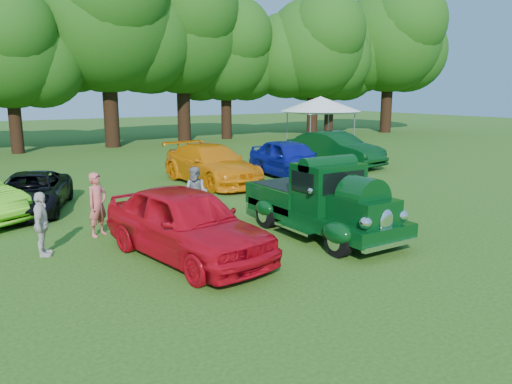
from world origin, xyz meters
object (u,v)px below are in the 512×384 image
back_car_blue (290,159)px  back_car_green (335,149)px  spectator_white (41,224)px  canopy_tent (320,104)px  back_car_black (30,193)px  hero_pickup (322,203)px  back_car_orange (212,164)px  spectator_pink (97,204)px  red_convertible (186,223)px  spectator_grey (196,192)px

back_car_blue → back_car_green: back_car_green is taller
spectator_white → canopy_tent: (16.58, 10.33, 2.20)m
back_car_black → hero_pickup: bearing=-28.0°
back_car_orange → spectator_pink: spectator_pink is taller
red_convertible → back_car_blue: bearing=31.9°
spectator_white → spectator_grey: bearing=-53.6°
back_car_orange → hero_pickup: bearing=-99.5°
red_convertible → spectator_pink: size_ratio=2.86×
hero_pickup → back_car_green: 12.26m
spectator_grey → spectator_white: bearing=-116.2°
hero_pickup → back_car_black: 9.05m
back_car_black → canopy_tent: (16.12, 5.59, 2.34)m
back_car_green → spectator_white: back_car_green is taller
hero_pickup → spectator_pink: 5.79m
hero_pickup → back_car_green: hero_pickup is taller
red_convertible → back_car_green: (12.08, 8.83, 0.04)m
back_car_black → back_car_blue: bearing=24.1°
spectator_white → spectator_pink: bearing=-37.8°
canopy_tent → red_convertible: bearing=-138.7°
back_car_blue → hero_pickup: bearing=-115.8°
back_car_green → spectator_grey: bearing=-160.8°
back_car_green → canopy_tent: canopy_tent is taller
spectator_pink → back_car_blue: bearing=-5.5°
red_convertible → back_car_orange: size_ratio=0.88×
red_convertible → spectator_pink: spectator_pink is taller
back_car_blue → canopy_tent: (5.66, 4.89, 2.12)m
back_car_blue → spectator_grey: bearing=-142.5°
hero_pickup → back_car_orange: 8.10m
hero_pickup → spectator_white: 6.78m
back_car_green → spectator_white: size_ratio=3.45×
hero_pickup → back_car_orange: (0.96, 8.04, -0.04)m
hero_pickup → spectator_white: size_ratio=3.28×
back_car_black → back_car_orange: (6.97, 1.29, 0.18)m
back_car_black → spectator_grey: bearing=-19.9°
spectator_grey → back_car_blue: bearing=79.8°
red_convertible → back_car_black: 6.96m
back_car_black → back_car_green: 14.52m
back_car_blue → back_car_green: 4.17m
back_car_blue → spectator_white: (-10.92, -5.44, -0.08)m
back_car_blue → canopy_tent: canopy_tent is taller
hero_pickup → spectator_grey: 3.90m
back_car_green → canopy_tent: 4.33m
red_convertible → hero_pickup: bearing=-12.3°
red_convertible → spectator_pink: (-1.20, 2.81, 0.02)m
back_car_orange → canopy_tent: (9.15, 4.30, 2.16)m
spectator_pink → red_convertible: bearing=-97.8°
back_car_black → spectator_grey: (4.03, -3.40, 0.15)m
spectator_white → canopy_tent: size_ratio=0.29×
back_car_orange → spectator_pink: bearing=-142.2°
spectator_pink → spectator_white: spectator_pink is taller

